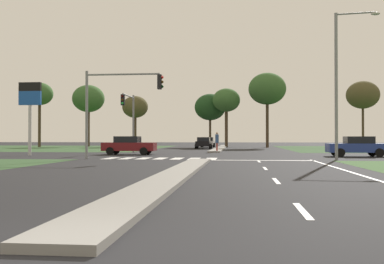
% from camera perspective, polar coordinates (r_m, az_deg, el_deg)
% --- Properties ---
extents(ground_plane, '(200.00, 200.00, 0.00)m').
position_cam_1_polar(ground_plane, '(35.29, 2.16, -3.01)').
color(ground_plane, black).
extents(grass_verge_far_left, '(35.00, 35.00, 0.01)m').
position_cam_1_polar(grass_verge_far_left, '(65.85, -19.11, -1.91)').
color(grass_verge_far_left, '#2D4C28').
rests_on(grass_verge_far_left, ground).
extents(median_island_near, '(1.20, 22.00, 0.14)m').
position_cam_1_polar(median_island_near, '(16.40, -2.13, -5.42)').
color(median_island_near, gray).
rests_on(median_island_near, ground).
extents(median_island_far, '(1.20, 36.00, 0.14)m').
position_cam_1_polar(median_island_far, '(60.25, 3.69, -2.00)').
color(median_island_far, gray).
rests_on(median_island_far, ground).
extents(lane_dash_near, '(0.14, 2.00, 0.01)m').
position_cam_1_polar(lane_dash_near, '(9.04, 13.81, -9.66)').
color(lane_dash_near, silver).
rests_on(lane_dash_near, ground).
extents(lane_dash_second, '(0.14, 2.00, 0.01)m').
position_cam_1_polar(lane_dash_second, '(14.96, 10.61, -6.11)').
color(lane_dash_second, silver).
rests_on(lane_dash_second, ground).
extents(lane_dash_third, '(0.14, 2.00, 0.01)m').
position_cam_1_polar(lane_dash_third, '(20.92, 9.24, -4.57)').
color(lane_dash_third, silver).
rests_on(lane_dash_third, ground).
extents(lane_dash_fourth, '(0.14, 2.00, 0.01)m').
position_cam_1_polar(lane_dash_fourth, '(26.90, 8.48, -3.71)').
color(lane_dash_fourth, silver).
rests_on(lane_dash_fourth, ground).
extents(edge_line_right, '(0.14, 24.00, 0.01)m').
position_cam_1_polar(edge_line_right, '(17.85, 20.79, -5.20)').
color(edge_line_right, silver).
rests_on(edge_line_right, ground).
extents(stop_bar_near, '(6.40, 0.50, 0.01)m').
position_cam_1_polar(stop_bar_near, '(28.27, 8.96, -3.57)').
color(stop_bar_near, silver).
rests_on(stop_bar_near, ground).
extents(crosswalk_bar_near, '(0.70, 2.80, 0.01)m').
position_cam_1_polar(crosswalk_bar_near, '(31.25, -10.28, -3.29)').
color(crosswalk_bar_near, silver).
rests_on(crosswalk_bar_near, ground).
extents(crosswalk_bar_second, '(0.70, 2.80, 0.01)m').
position_cam_1_polar(crosswalk_bar_second, '(30.95, -8.23, -3.32)').
color(crosswalk_bar_second, silver).
rests_on(crosswalk_bar_second, ground).
extents(crosswalk_bar_third, '(0.70, 2.80, 0.01)m').
position_cam_1_polar(crosswalk_bar_third, '(30.69, -6.15, -3.35)').
color(crosswalk_bar_third, silver).
rests_on(crosswalk_bar_third, ground).
extents(crosswalk_bar_fourth, '(0.70, 2.80, 0.01)m').
position_cam_1_polar(crosswalk_bar_fourth, '(30.47, -4.03, -3.37)').
color(crosswalk_bar_fourth, silver).
rests_on(crosswalk_bar_fourth, ground).
extents(crosswalk_bar_fifth, '(0.70, 2.80, 0.01)m').
position_cam_1_polar(crosswalk_bar_fifth, '(30.30, -1.88, -3.38)').
color(crosswalk_bar_fifth, silver).
rests_on(crosswalk_bar_fifth, ground).
extents(crosswalk_bar_sixth, '(0.70, 2.80, 0.01)m').
position_cam_1_polar(crosswalk_bar_sixth, '(30.17, 0.29, -3.40)').
color(crosswalk_bar_sixth, silver).
rests_on(crosswalk_bar_sixth, ground).
extents(crosswalk_bar_seventh, '(0.70, 2.80, 0.01)m').
position_cam_1_polar(crosswalk_bar_seventh, '(30.08, 2.47, -3.40)').
color(crosswalk_bar_seventh, silver).
rests_on(crosswalk_bar_seventh, ground).
extents(car_blue_near, '(4.32, 1.99, 1.50)m').
position_cam_1_polar(car_blue_near, '(35.64, 20.18, -1.71)').
color(car_blue_near, navy).
rests_on(car_blue_near, ground).
extents(car_silver_second, '(1.98, 4.23, 1.47)m').
position_cam_1_polar(car_silver_second, '(66.79, 2.03, -1.28)').
color(car_silver_second, '#B7B7BC').
rests_on(car_silver_second, ground).
extents(car_black_third, '(2.01, 4.35, 1.47)m').
position_cam_1_polar(car_black_third, '(58.32, 1.49, -1.37)').
color(car_black_third, black).
rests_on(car_black_third, ground).
extents(car_maroon_fourth, '(4.40, 1.97, 1.52)m').
position_cam_1_polar(car_maroon_fourth, '(37.86, -7.99, -1.67)').
color(car_maroon_fourth, maroon).
rests_on(car_maroon_fourth, ground).
extents(traffic_signal_near_left, '(5.19, 0.32, 5.79)m').
position_cam_1_polar(traffic_signal_near_left, '(29.80, -9.79, 4.29)').
color(traffic_signal_near_left, gray).
rests_on(traffic_signal_near_left, ground).
extents(traffic_signal_far_left, '(0.32, 4.28, 5.44)m').
position_cam_1_polar(traffic_signal_far_left, '(41.50, -7.93, 2.50)').
color(traffic_signal_far_left, gray).
rests_on(traffic_signal_far_left, ground).
extents(street_lamp_second, '(2.71, 0.57, 9.35)m').
position_cam_1_polar(street_lamp_second, '(30.22, 18.24, 6.62)').
color(street_lamp_second, gray).
rests_on(street_lamp_second, ground).
extents(pedestrian_at_median, '(0.34, 0.34, 1.81)m').
position_cam_1_polar(pedestrian_at_median, '(43.32, 3.18, -0.95)').
color(pedestrian_at_median, maroon).
rests_on(pedestrian_at_median, median_island_far).
extents(fuel_price_totem, '(1.80, 0.24, 5.80)m').
position_cam_1_polar(fuel_price_totem, '(37.96, -19.83, 3.59)').
color(fuel_price_totem, silver).
rests_on(fuel_price_totem, ground).
extents(treeline_near, '(4.02, 4.02, 9.76)m').
position_cam_1_polar(treeline_near, '(72.08, -18.73, 4.52)').
color(treeline_near, '#423323').
rests_on(treeline_near, ground).
extents(treeline_second, '(5.09, 5.09, 9.82)m').
position_cam_1_polar(treeline_second, '(73.82, -12.98, 4.10)').
color(treeline_second, '#423323').
rests_on(treeline_second, ground).
extents(treeline_third, '(4.07, 4.07, 8.01)m').
position_cam_1_polar(treeline_third, '(71.79, -7.21, 3.12)').
color(treeline_third, '#423323').
rests_on(treeline_third, ground).
extents(treeline_fourth, '(3.98, 3.98, 8.55)m').
position_cam_1_polar(treeline_fourth, '(65.46, 4.37, 3.98)').
color(treeline_fourth, '#423323').
rests_on(treeline_fourth, ground).
extents(treeline_fifth, '(4.68, 4.68, 8.00)m').
position_cam_1_polar(treeline_fifth, '(67.83, 2.31, 3.15)').
color(treeline_fifth, '#423323').
rests_on(treeline_fifth, ground).
extents(treeline_sixth, '(5.34, 5.34, 10.66)m').
position_cam_1_polar(treeline_sixth, '(65.29, 9.50, 5.39)').
color(treeline_sixth, '#423323').
rests_on(treeline_sixth, ground).
extents(treeline_seventh, '(4.55, 4.55, 9.32)m').
position_cam_1_polar(treeline_seventh, '(67.35, 20.81, 4.39)').
color(treeline_seventh, '#423323').
rests_on(treeline_seventh, ground).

